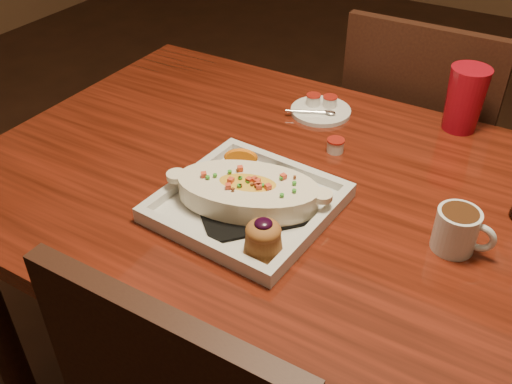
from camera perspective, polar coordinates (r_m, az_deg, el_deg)
The scene contains 7 objects.
table at distance 1.17m, azimuth 7.40°, elevation -4.58°, with size 1.50×0.90×0.75m.
chair_far at distance 1.74m, azimuth 15.72°, elevation 3.75°, with size 0.42×0.42×0.93m.
plate at distance 1.05m, azimuth -0.74°, elevation -0.62°, with size 0.32×0.32×0.08m.
coffee_mug at distance 1.02m, azimuth 19.53°, elevation -3.51°, with size 0.10×0.07×0.08m.
saucer at distance 1.39m, azimuth 6.42°, elevation 8.27°, with size 0.14×0.14×0.10m.
creamer_loose at distance 1.24m, azimuth 7.95°, elevation 4.65°, with size 0.04×0.04×0.03m.
red_tumbler at distance 1.37m, azimuth 20.17°, elevation 8.71°, with size 0.09×0.09×0.15m, color #A00B1A.
Camera 1 is at (0.31, -0.82, 1.42)m, focal length 40.00 mm.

